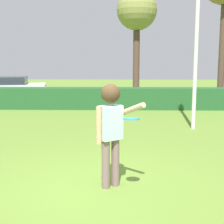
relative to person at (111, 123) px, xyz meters
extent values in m
plane|color=olive|center=(-0.29, -0.07, -1.13)|extent=(60.00, 60.00, 0.00)
cylinder|color=#7D6261|center=(0.07, 0.07, -0.71)|extent=(0.14, 0.14, 0.84)
cylinder|color=#7D6261|center=(-0.09, -0.05, -0.71)|extent=(0.14, 0.14, 0.84)
cube|color=silver|center=(-0.01, 0.01, 0.00)|extent=(0.44, 0.40, 0.58)
cylinder|color=tan|center=(0.35, -0.07, 0.24)|extent=(0.44, 0.55, 0.30)
cylinder|color=tan|center=(-0.19, -0.13, -0.02)|extent=(0.09, 0.09, 0.62)
sphere|color=tan|center=(-0.01, 0.01, 0.46)|extent=(0.22, 0.22, 0.22)
sphere|color=#4A3420|center=(-0.01, 0.01, 0.49)|extent=(0.32, 0.32, 0.32)
cylinder|color=#268CE5|center=(0.32, -0.50, 0.16)|extent=(0.25, 0.25, 0.05)
cylinder|color=silver|center=(2.47, 4.92, 1.58)|extent=(0.12, 0.12, 5.41)
cube|color=#23552A|center=(-0.29, 9.12, -0.66)|extent=(23.68, 0.90, 0.92)
cube|color=white|center=(-5.97, 12.15, -0.55)|extent=(4.43, 2.38, 0.55)
cube|color=#2D333D|center=(-5.97, 12.15, -0.08)|extent=(2.43, 1.91, 0.40)
cylinder|color=black|center=(-4.67, 13.23, -0.83)|extent=(0.61, 0.20, 0.60)
cylinder|color=black|center=(-4.38, 11.55, -0.83)|extent=(0.61, 0.20, 0.60)
cylinder|color=brown|center=(1.05, 13.43, 0.74)|extent=(0.37, 0.37, 3.72)
sphere|color=olive|center=(1.05, 13.43, 3.70)|extent=(2.21, 2.21, 2.21)
cylinder|color=brown|center=(5.71, 13.14, 1.39)|extent=(0.36, 0.36, 5.02)
camera|label=1|loc=(0.16, -5.50, 1.07)|focal=53.54mm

